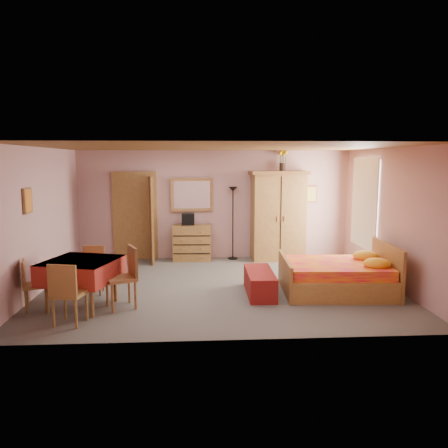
{
  "coord_description": "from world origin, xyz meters",
  "views": [
    {
      "loc": [
        -0.4,
        -7.99,
        2.36
      ],
      "look_at": [
        0.1,
        0.3,
        1.15
      ],
      "focal_mm": 35.0,
      "sensor_mm": 36.0,
      "label": 1
    }
  ],
  "objects": [
    {
      "name": "chair_west",
      "position": [
        -2.98,
        -1.11,
        0.41
      ],
      "size": [
        0.47,
        0.47,
        0.82
      ],
      "primitive_type": "cube",
      "rotation": [
        0.0,
        0.0,
        -1.26
      ],
      "color": "#A47637",
      "rests_on": "floor"
    },
    {
      "name": "wall_mirror",
      "position": [
        -0.54,
        2.44,
        1.55
      ],
      "size": [
        1.0,
        0.12,
        0.79
      ],
      "primitive_type": "cube",
      "rotation": [
        0.0,
        0.0,
        0.06
      ],
      "color": "white",
      "rests_on": "wall_back"
    },
    {
      "name": "floor_lamp",
      "position": [
        0.44,
        2.32,
        0.87
      ],
      "size": [
        0.26,
        0.26,
        1.75
      ],
      "primitive_type": "cube",
      "rotation": [
        0.0,
        0.0,
        0.16
      ],
      "color": "black",
      "rests_on": "floor"
    },
    {
      "name": "chair_south",
      "position": [
        -2.27,
        -1.77,
        0.46
      ],
      "size": [
        0.49,
        0.49,
        0.93
      ],
      "primitive_type": "cube",
      "rotation": [
        0.0,
        0.0,
        -0.19
      ],
      "color": "olive",
      "rests_on": "floor"
    },
    {
      "name": "bench",
      "position": [
        0.69,
        -0.51,
        0.21
      ],
      "size": [
        0.48,
        1.25,
        0.41
      ],
      "primitive_type": "cube",
      "rotation": [
        0.0,
        0.0,
        -0.02
      ],
      "color": "maroon",
      "rests_on": "floor"
    },
    {
      "name": "chair_north",
      "position": [
        -2.29,
        -0.29,
        0.42
      ],
      "size": [
        0.39,
        0.39,
        0.84
      ],
      "primitive_type": "cube",
      "rotation": [
        0.0,
        0.0,
        3.17
      ],
      "color": "#965E33",
      "rests_on": "floor"
    },
    {
      "name": "picture_back",
      "position": [
        2.35,
        2.47,
        1.55
      ],
      "size": [
        0.3,
        0.04,
        0.4
      ],
      "primitive_type": "cube",
      "color": "#D8BF59",
      "rests_on": "wall_back"
    },
    {
      "name": "bed",
      "position": [
        2.08,
        -0.46,
        0.45
      ],
      "size": [
        2.01,
        1.63,
        0.89
      ],
      "primitive_type": "cube",
      "rotation": [
        0.0,
        0.0,
        -0.06
      ],
      "color": "red",
      "rests_on": "floor"
    },
    {
      "name": "doorway",
      "position": [
        -1.9,
        2.47,
        1.02
      ],
      "size": [
        1.06,
        0.12,
        2.15
      ],
      "primitive_type": "cube",
      "color": "#9E6B35",
      "rests_on": "floor"
    },
    {
      "name": "wall_left",
      "position": [
        -3.25,
        0.0,
        1.3
      ],
      "size": [
        0.1,
        5.0,
        2.6
      ],
      "primitive_type": "cube",
      "color": "tan",
      "rests_on": "floor"
    },
    {
      "name": "stereo",
      "position": [
        -0.63,
        2.25,
        0.99
      ],
      "size": [
        0.3,
        0.22,
        0.28
      ],
      "primitive_type": "cube",
      "rotation": [
        0.0,
        0.0,
        0.01
      ],
      "color": "black",
      "rests_on": "chest_of_drawers"
    },
    {
      "name": "floor",
      "position": [
        0.0,
        0.0,
        0.0
      ],
      "size": [
        6.5,
        6.5,
        0.0
      ],
      "primitive_type": "plane",
      "color": "#615C56",
      "rests_on": "ground"
    },
    {
      "name": "wall_back",
      "position": [
        0.0,
        2.5,
        1.3
      ],
      "size": [
        6.5,
        0.1,
        2.6
      ],
      "primitive_type": "cube",
      "color": "tan",
      "rests_on": "floor"
    },
    {
      "name": "wall_right",
      "position": [
        3.25,
        0.0,
        1.3
      ],
      "size": [
        0.1,
        5.0,
        2.6
      ],
      "primitive_type": "cube",
      "color": "tan",
      "rests_on": "floor"
    },
    {
      "name": "chair_east",
      "position": [
        -1.65,
        -1.1,
        0.5
      ],
      "size": [
        0.6,
        0.6,
        0.99
      ],
      "primitive_type": "cube",
      "rotation": [
        0.0,
        0.0,
        1.99
      ],
      "color": "#A16436",
      "rests_on": "floor"
    },
    {
      "name": "sunflower_vase",
      "position": [
        1.61,
        2.32,
        2.37
      ],
      "size": [
        0.21,
        0.21,
        0.51
      ],
      "primitive_type": "cube",
      "rotation": [
        0.0,
        0.0,
        -0.03
      ],
      "color": "yellow",
      "rests_on": "wardrobe"
    },
    {
      "name": "window",
      "position": [
        3.21,
        1.2,
        1.45
      ],
      "size": [
        0.08,
        1.4,
        1.95
      ],
      "primitive_type": "cube",
      "color": "white",
      "rests_on": "wall_right"
    },
    {
      "name": "wall_front",
      "position": [
        0.0,
        -2.5,
        1.3
      ],
      "size": [
        6.5,
        0.1,
        2.6
      ],
      "primitive_type": "cube",
      "color": "tan",
      "rests_on": "floor"
    },
    {
      "name": "dining_table",
      "position": [
        -2.28,
        -1.04,
        0.39
      ],
      "size": [
        1.32,
        1.32,
        0.78
      ],
      "primitive_type": "cube",
      "rotation": [
        0.0,
        0.0,
        -0.28
      ],
      "color": "maroon",
      "rests_on": "floor"
    },
    {
      "name": "chest_of_drawers",
      "position": [
        -0.54,
        2.23,
        0.42
      ],
      "size": [
        0.91,
        0.48,
        0.85
      ],
      "primitive_type": "cube",
      "rotation": [
        0.0,
        0.0,
        -0.03
      ],
      "color": "olive",
      "rests_on": "floor"
    },
    {
      "name": "ceiling",
      "position": [
        0.0,
        0.0,
        2.6
      ],
      "size": [
        6.5,
        6.5,
        0.0
      ],
      "primitive_type": "plane",
      "rotation": [
        3.14,
        0.0,
        0.0
      ],
      "color": "brown",
      "rests_on": "wall_back"
    },
    {
      "name": "wardrobe",
      "position": [
        1.5,
        2.2,
        1.06
      ],
      "size": [
        1.38,
        0.75,
        2.12
      ],
      "primitive_type": "cube",
      "rotation": [
        0.0,
        0.0,
        0.04
      ],
      "color": "olive",
      "rests_on": "floor"
    },
    {
      "name": "picture_left",
      "position": [
        -3.22,
        -0.6,
        1.7
      ],
      "size": [
        0.04,
        0.32,
        0.42
      ],
      "primitive_type": "cube",
      "color": "orange",
      "rests_on": "wall_left"
    }
  ]
}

